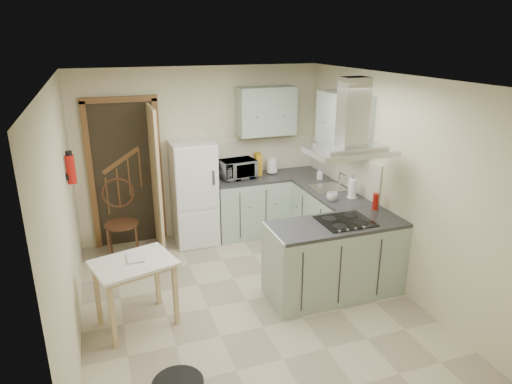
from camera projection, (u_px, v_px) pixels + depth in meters
name	position (u px, v px, depth m)	size (l,w,h in m)	color
floor	(247.00, 300.00, 5.26)	(4.20, 4.20, 0.00)	#B8AD8F
ceiling	(245.00, 79.00, 4.45)	(4.20, 4.20, 0.00)	silver
back_wall	(201.00, 153.00, 6.73)	(3.60, 3.60, 0.00)	beige
left_wall	(65.00, 221.00, 4.29)	(4.20, 4.20, 0.00)	beige
right_wall	(389.00, 182.00, 5.43)	(4.20, 4.20, 0.00)	beige
doorway	(126.00, 174.00, 6.42)	(1.10, 0.12, 2.10)	brown
fridge	(194.00, 193.00, 6.56)	(0.60, 0.60, 1.50)	white
counter_back	(250.00, 205.00, 6.93)	(1.08, 0.60, 0.90)	#9EB2A0
counter_right	(320.00, 214.00, 6.59)	(0.60, 1.95, 0.90)	#9EB2A0
splashback	(262.00, 155.00, 7.05)	(1.68, 0.02, 0.50)	beige
wall_cabinet_back	(266.00, 111.00, 6.68)	(0.85, 0.35, 0.70)	#9EB2A0
wall_cabinet_right	(344.00, 120.00, 5.93)	(0.35, 0.90, 0.70)	#9EB2A0
peninsula	(335.00, 259.00, 5.28)	(1.55, 0.65, 0.90)	#9EB2A0
hob	(345.00, 221.00, 5.16)	(0.58, 0.50, 0.01)	black
extractor_hood	(350.00, 151.00, 4.90)	(0.90, 0.55, 0.10)	silver
sink	(328.00, 188.00, 6.29)	(0.45, 0.40, 0.01)	silver
fire_extinguisher	(71.00, 169.00, 5.03)	(0.10, 0.10, 0.32)	#B2140F
drop_leaf_table	(136.00, 293.00, 4.73)	(0.78, 0.59, 0.73)	tan
bentwood_chair	(122.00, 224.00, 6.12)	(0.44, 0.44, 1.00)	#54211C
microwave	(238.00, 169.00, 6.70)	(0.50, 0.34, 0.28)	black
kettle	(272.00, 165.00, 6.94)	(0.17, 0.17, 0.25)	white
cereal_box	(258.00, 164.00, 6.90)	(0.09, 0.21, 0.32)	orange
soap_bottle	(320.00, 174.00, 6.66)	(0.07, 0.08, 0.16)	silver
paper_towel	(352.00, 188.00, 5.87)	(0.10, 0.10, 0.26)	white
cup	(332.00, 197.00, 5.80)	(0.14, 0.14, 0.11)	silver
red_bottle	(376.00, 202.00, 5.49)	(0.07, 0.07, 0.20)	#A3150D
book	(126.00, 255.00, 4.63)	(0.18, 0.24, 0.11)	brown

